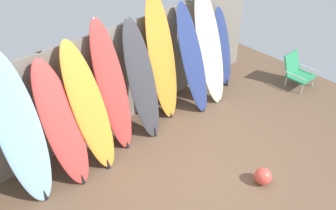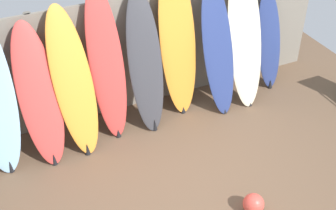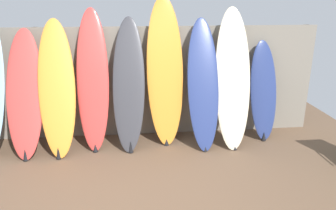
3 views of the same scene
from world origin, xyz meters
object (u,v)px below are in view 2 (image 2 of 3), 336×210
at_px(surfboard_orange_2, 73,83).
at_px(surfboard_navy_8, 269,41).
at_px(surfboard_orange_5, 178,41).
at_px(beach_ball, 253,204).
at_px(surfboard_charcoal_4, 145,64).
at_px(surfboard_red_3, 107,65).
at_px(surfboard_red_1, 39,96).
at_px(surfboard_navy_6, 218,49).
at_px(surfboard_cream_7, 245,37).

xyz_separation_m(surfboard_orange_2, surfboard_navy_8, (3.19, 0.17, -0.19)).
bearing_deg(surfboard_orange_5, beach_ball, -92.61).
relative_size(surfboard_orange_2, surfboard_charcoal_4, 0.99).
height_order(surfboard_red_3, surfboard_navy_8, surfboard_red_3).
bearing_deg(surfboard_orange_5, surfboard_red_1, -174.67).
height_order(surfboard_red_3, surfboard_orange_5, surfboard_orange_5).
height_order(surfboard_orange_2, surfboard_navy_6, surfboard_orange_2).
bearing_deg(surfboard_red_1, surfboard_orange_2, 0.59).
xyz_separation_m(surfboard_navy_8, beach_ball, (-1.70, -2.29, -0.65)).
bearing_deg(surfboard_charcoal_4, surfboard_orange_5, 13.44).
relative_size(surfboard_red_3, surfboard_charcoal_4, 1.07).
bearing_deg(surfboard_navy_6, surfboard_navy_8, 9.00).
relative_size(surfboard_orange_5, surfboard_navy_6, 1.16).
bearing_deg(surfboard_navy_8, surfboard_red_1, -177.31).
xyz_separation_m(surfboard_red_1, surfboard_charcoal_4, (1.50, 0.06, 0.07)).
height_order(surfboard_orange_2, surfboard_cream_7, surfboard_cream_7).
relative_size(surfboard_navy_6, surfboard_cream_7, 0.92).
bearing_deg(beach_ball, surfboard_orange_5, 87.39).
height_order(surfboard_navy_6, surfboard_cream_7, surfboard_cream_7).
bearing_deg(surfboard_cream_7, surfboard_navy_6, -177.93).
bearing_deg(surfboard_orange_5, surfboard_navy_6, -17.98).
height_order(surfboard_red_1, surfboard_charcoal_4, surfboard_charcoal_4).
xyz_separation_m(surfboard_red_1, surfboard_orange_2, (0.46, 0.00, 0.07)).
distance_m(surfboard_orange_2, surfboard_orange_5, 1.62).
height_order(surfboard_orange_5, surfboard_navy_8, surfboard_orange_5).
relative_size(surfboard_navy_8, beach_ball, 6.20).
xyz_separation_m(surfboard_navy_6, beach_ball, (-0.67, -2.13, -0.83)).
height_order(surfboard_red_3, surfboard_charcoal_4, surfboard_red_3).
bearing_deg(surfboard_cream_7, surfboard_orange_5, 170.76).
height_order(surfboard_charcoal_4, surfboard_navy_6, surfboard_charcoal_4).
distance_m(surfboard_red_1, beach_ball, 2.98).
xyz_separation_m(surfboard_red_3, surfboard_cream_7, (2.12, -0.10, -0.00)).
relative_size(surfboard_red_1, surfboard_cream_7, 0.86).
height_order(surfboard_red_1, beach_ball, surfboard_red_1).
xyz_separation_m(surfboard_red_3, surfboard_navy_6, (1.66, -0.12, -0.08)).
bearing_deg(beach_ball, surfboard_red_3, 113.72).
bearing_deg(beach_ball, surfboard_orange_2, 125.09).
height_order(surfboard_red_1, surfboard_orange_2, surfboard_orange_2).
bearing_deg(surfboard_red_1, surfboard_charcoal_4, 2.22).
distance_m(surfboard_red_1, surfboard_charcoal_4, 1.50).
height_order(surfboard_orange_2, surfboard_red_3, surfboard_red_3).
xyz_separation_m(surfboard_orange_5, surfboard_cream_7, (1.02, -0.17, -0.08)).
height_order(surfboard_red_3, surfboard_cream_7, surfboard_cream_7).
bearing_deg(surfboard_red_3, surfboard_red_1, -172.58).
bearing_deg(surfboard_orange_5, surfboard_charcoal_4, -166.56).
distance_m(surfboard_red_1, surfboard_orange_5, 2.08).
relative_size(surfboard_charcoal_4, beach_ball, 7.69).
xyz_separation_m(surfboard_red_3, surfboard_navy_8, (2.69, 0.05, -0.26)).
distance_m(surfboard_red_3, surfboard_navy_8, 2.70).
height_order(surfboard_orange_2, beach_ball, surfboard_orange_2).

